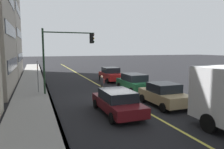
{
  "coord_description": "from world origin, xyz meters",
  "views": [
    {
      "loc": [
        -15.82,
        6.5,
        3.95
      ],
      "look_at": [
        0.64,
        0.39,
        1.8
      ],
      "focal_mm": 33.67,
      "sensor_mm": 36.0,
      "label": 1
    }
  ],
  "objects_px": {
    "car_maroon": "(117,102)",
    "car_red": "(111,74)",
    "street_sign_post": "(38,75)",
    "pedestrian_with_backpack": "(102,83)",
    "car_tan": "(164,94)",
    "car_green": "(134,82)",
    "traffic_light_mast": "(64,49)"
  },
  "relations": [
    {
      "from": "car_green",
      "to": "pedestrian_with_backpack",
      "type": "bearing_deg",
      "value": 99.84
    },
    {
      "from": "car_maroon",
      "to": "street_sign_post",
      "type": "relative_size",
      "value": 1.63
    },
    {
      "from": "car_red",
      "to": "traffic_light_mast",
      "type": "height_order",
      "value": "traffic_light_mast"
    },
    {
      "from": "car_red",
      "to": "pedestrian_with_backpack",
      "type": "distance_m",
      "value": 7.6
    },
    {
      "from": "car_green",
      "to": "street_sign_post",
      "type": "bearing_deg",
      "value": 79.32
    },
    {
      "from": "car_green",
      "to": "car_red",
      "type": "height_order",
      "value": "car_red"
    },
    {
      "from": "pedestrian_with_backpack",
      "to": "traffic_light_mast",
      "type": "bearing_deg",
      "value": 65.6
    },
    {
      "from": "car_red",
      "to": "traffic_light_mast",
      "type": "xyz_separation_m",
      "value": [
        -5.5,
        6.28,
        3.05
      ]
    },
    {
      "from": "traffic_light_mast",
      "to": "street_sign_post",
      "type": "distance_m",
      "value": 3.24
    },
    {
      "from": "street_sign_post",
      "to": "car_maroon",
      "type": "bearing_deg",
      "value": -150.2
    },
    {
      "from": "pedestrian_with_backpack",
      "to": "car_green",
      "type": "bearing_deg",
      "value": -80.16
    },
    {
      "from": "car_green",
      "to": "pedestrian_with_backpack",
      "type": "xyz_separation_m",
      "value": [
        -0.58,
        3.37,
        0.15
      ]
    },
    {
      "from": "car_green",
      "to": "car_maroon",
      "type": "distance_m",
      "value": 7.36
    },
    {
      "from": "car_green",
      "to": "traffic_light_mast",
      "type": "relative_size",
      "value": 0.79
    },
    {
      "from": "car_red",
      "to": "street_sign_post",
      "type": "height_order",
      "value": "street_sign_post"
    },
    {
      "from": "car_green",
      "to": "street_sign_post",
      "type": "distance_m",
      "value": 8.74
    },
    {
      "from": "car_tan",
      "to": "car_maroon",
      "type": "distance_m",
      "value": 3.76
    },
    {
      "from": "pedestrian_with_backpack",
      "to": "car_maroon",
      "type": "bearing_deg",
      "value": 172.08
    },
    {
      "from": "car_maroon",
      "to": "car_red",
      "type": "bearing_deg",
      "value": -18.4
    },
    {
      "from": "car_maroon",
      "to": "traffic_light_mast",
      "type": "xyz_separation_m",
      "value": [
        6.84,
        2.18,
        3.14
      ]
    },
    {
      "from": "car_green",
      "to": "pedestrian_with_backpack",
      "type": "relative_size",
      "value": 2.65
    },
    {
      "from": "car_tan",
      "to": "car_maroon",
      "type": "relative_size",
      "value": 0.84
    },
    {
      "from": "car_green",
      "to": "car_tan",
      "type": "xyz_separation_m",
      "value": [
        -5.54,
        0.41,
        -0.03
      ]
    },
    {
      "from": "car_green",
      "to": "traffic_light_mast",
      "type": "distance_m",
      "value": 7.06
    },
    {
      "from": "car_red",
      "to": "street_sign_post",
      "type": "distance_m",
      "value": 9.73
    },
    {
      "from": "car_green",
      "to": "car_tan",
      "type": "distance_m",
      "value": 5.56
    },
    {
      "from": "car_tan",
      "to": "street_sign_post",
      "type": "distance_m",
      "value": 10.87
    },
    {
      "from": "car_tan",
      "to": "pedestrian_with_backpack",
      "type": "xyz_separation_m",
      "value": [
        4.96,
        2.95,
        0.18
      ]
    },
    {
      "from": "street_sign_post",
      "to": "car_red",
      "type": "bearing_deg",
      "value": -61.44
    },
    {
      "from": "car_tan",
      "to": "car_maroon",
      "type": "bearing_deg",
      "value": 98.4
    },
    {
      "from": "car_maroon",
      "to": "car_red",
      "type": "height_order",
      "value": "car_red"
    },
    {
      "from": "car_red",
      "to": "street_sign_post",
      "type": "relative_size",
      "value": 1.48
    }
  ]
}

